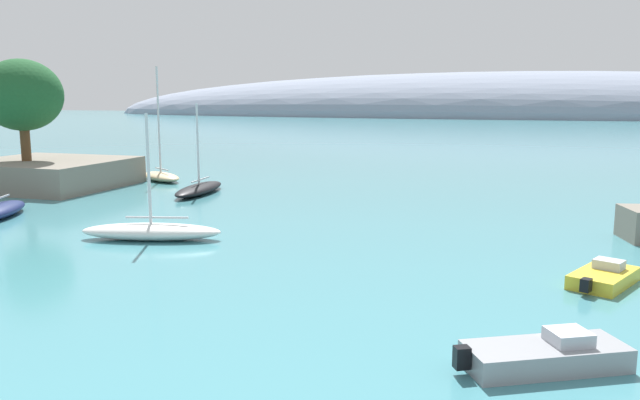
% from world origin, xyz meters
% --- Properties ---
extents(shore_outcrop, '(12.71, 11.66, 2.42)m').
position_xyz_m(shore_outcrop, '(-30.53, 38.12, 1.21)').
color(shore_outcrop, gray).
rests_on(shore_outcrop, ground).
extents(tree_clump_shore, '(6.83, 6.83, 8.76)m').
position_xyz_m(tree_clump_shore, '(-31.56, 36.98, 8.08)').
color(tree_clump_shore, brown).
rests_on(tree_clump_shore, shore_outcrop).
extents(distant_ridge, '(358.12, 76.95, 35.62)m').
position_xyz_m(distant_ridge, '(3.34, 258.25, 0.00)').
color(distant_ridge, gray).
rests_on(distant_ridge, ground).
extents(sailboat_black_near_shore, '(3.11, 8.37, 7.42)m').
position_xyz_m(sailboat_black_near_shore, '(-15.66, 38.73, 0.45)').
color(sailboat_black_near_shore, black).
rests_on(sailboat_black_near_shore, water).
extents(sailboat_white_mid_mooring, '(8.20, 4.08, 7.08)m').
position_xyz_m(sailboat_white_mid_mooring, '(-9.93, 22.78, 0.51)').
color(sailboat_white_mid_mooring, white).
rests_on(sailboat_white_mid_mooring, water).
extents(sailboat_sand_end_of_line, '(6.48, 5.40, 10.75)m').
position_xyz_m(sailboat_sand_end_of_line, '(-23.12, 44.83, 0.56)').
color(sailboat_sand_end_of_line, '#C6B284').
rests_on(sailboat_sand_end_of_line, water).
extents(motorboat_grey_alongside_breakwater, '(5.12, 3.85, 1.12)m').
position_xyz_m(motorboat_grey_alongside_breakwater, '(10.73, 11.67, 0.41)').
color(motorboat_grey_alongside_breakwater, gray).
rests_on(motorboat_grey_alongside_breakwater, water).
extents(motorboat_yellow_outer, '(3.27, 4.20, 1.00)m').
position_xyz_m(motorboat_yellow_outer, '(13.35, 21.33, 0.35)').
color(motorboat_yellow_outer, yellow).
rests_on(motorboat_yellow_outer, water).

